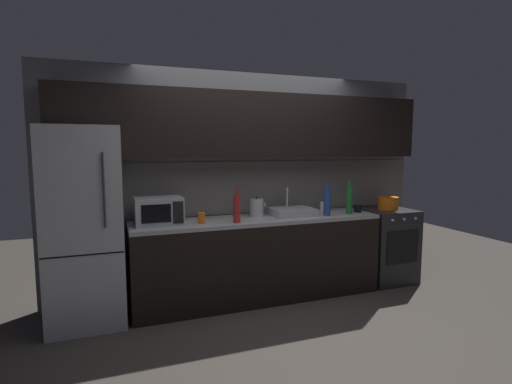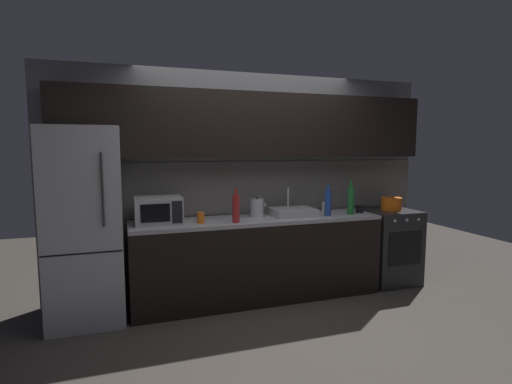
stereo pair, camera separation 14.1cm
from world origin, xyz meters
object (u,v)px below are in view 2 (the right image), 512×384
at_px(wine_bottle_red, 236,208).
at_px(mug_orange, 201,218).
at_px(microwave, 158,210).
at_px(oven_range, 388,246).
at_px(mug_dark, 360,209).
at_px(mug_white, 325,207).
at_px(cooking_pot, 391,204).
at_px(wine_bottle_blue, 328,202).
at_px(wine_bottle_green, 351,200).
at_px(refrigerator, 85,226).
at_px(kettle, 257,208).

height_order(wine_bottle_red, mug_orange, wine_bottle_red).
relative_size(microwave, mug_orange, 4.20).
bearing_deg(oven_range, mug_orange, -177.75).
xyz_separation_m(mug_dark, mug_white, (-0.33, 0.24, 0.01)).
relative_size(microwave, cooking_pot, 1.86).
height_order(microwave, mug_dark, microwave).
relative_size(wine_bottle_blue, wine_bottle_red, 1.03).
bearing_deg(wine_bottle_green, cooking_pot, 9.60).
bearing_deg(mug_dark, refrigerator, 179.03).
relative_size(oven_range, mug_white, 8.54).
distance_m(wine_bottle_red, mug_dark, 1.54).
relative_size(kettle, wine_bottle_red, 0.63).
relative_size(wine_bottle_red, mug_white, 3.33).
distance_m(microwave, mug_white, 1.97).
relative_size(mug_dark, mug_orange, 0.81).
bearing_deg(cooking_pot, oven_range, -175.47).
bearing_deg(mug_orange, kettle, 14.70).
relative_size(refrigerator, mug_orange, 16.90).
distance_m(microwave, wine_bottle_red, 0.78).
height_order(mug_white, cooking_pot, cooking_pot).
distance_m(mug_dark, cooking_pot, 0.48).
height_order(refrigerator, mug_dark, refrigerator).
bearing_deg(mug_dark, wine_bottle_green, -160.06).
bearing_deg(microwave, mug_orange, -15.45).
height_order(oven_range, mug_dark, mug_dark).
xyz_separation_m(microwave, kettle, (1.06, 0.06, -0.04)).
height_order(wine_bottle_green, mug_orange, wine_bottle_green).
bearing_deg(mug_orange, cooking_pot, 2.27).
height_order(refrigerator, wine_bottle_red, refrigerator).
bearing_deg(refrigerator, mug_orange, -4.92).
distance_m(wine_bottle_green, mug_orange, 1.73).
relative_size(oven_range, wine_bottle_green, 2.31).
bearing_deg(microwave, kettle, 3.27).
relative_size(oven_range, cooking_pot, 3.63).
distance_m(refrigerator, oven_range, 3.46).
distance_m(oven_range, mug_white, 0.95).
xyz_separation_m(wine_bottle_blue, cooking_pot, (0.94, 0.12, -0.07)).
distance_m(microwave, cooking_pot, 2.77).
distance_m(microwave, mug_orange, 0.43).
height_order(microwave, wine_bottle_red, wine_bottle_red).
bearing_deg(wine_bottle_green, mug_orange, 179.52).
xyz_separation_m(kettle, wine_bottle_blue, (0.77, -0.20, 0.05)).
bearing_deg(cooking_pot, microwave, 179.62).
relative_size(kettle, mug_dark, 2.48).
height_order(kettle, mug_orange, kettle).
xyz_separation_m(kettle, wine_bottle_green, (1.07, -0.19, 0.07)).
xyz_separation_m(refrigerator, mug_dark, (2.97, -0.05, 0.02)).
distance_m(wine_bottle_green, wine_bottle_red, 1.38).
distance_m(kettle, mug_white, 0.91).
bearing_deg(mug_orange, mug_white, 10.46).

